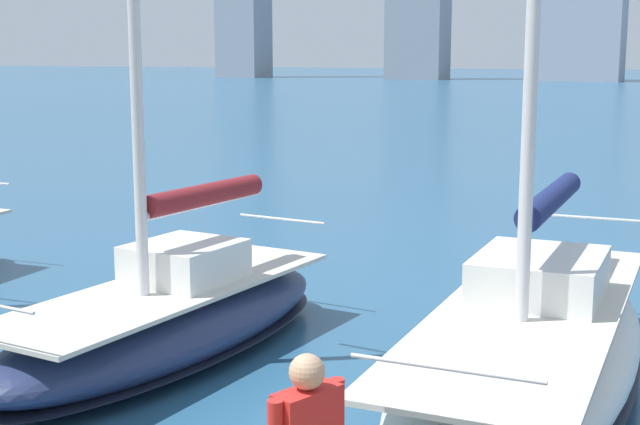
# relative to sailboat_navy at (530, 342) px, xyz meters

# --- Properties ---
(sailboat_navy) EXTENTS (2.57, 8.48, 12.08)m
(sailboat_navy) POSITION_rel_sailboat_navy_xyz_m (0.00, 0.00, 0.00)
(sailboat_navy) COLOR white
(sailboat_navy) RESTS_ON ground
(sailboat_maroon) EXTENTS (2.93, 6.77, 9.69)m
(sailboat_maroon) POSITION_rel_sailboat_navy_xyz_m (4.88, 0.60, -0.05)
(sailboat_maroon) COLOR navy
(sailboat_maroon) RESTS_ON ground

